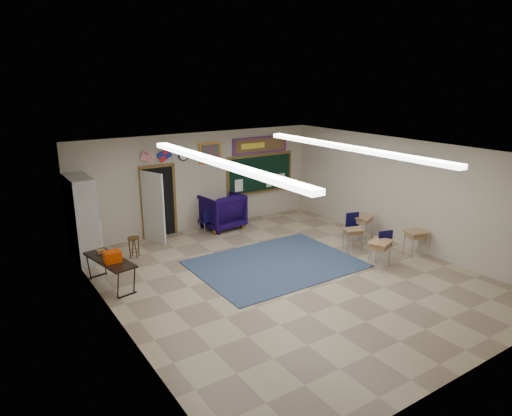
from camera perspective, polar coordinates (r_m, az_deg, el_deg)
floor at (r=11.02m, az=4.05°, el=-8.60°), size 9.00×9.00×0.00m
back_wall at (r=14.19m, az=-6.95°, el=3.35°), size 8.00×0.04×3.00m
front_wall at (r=7.68m, az=25.43°, el=-9.28°), size 8.00×0.04×3.00m
left_wall at (r=8.75m, az=-17.12°, el=-5.33°), size 0.04×9.00×3.00m
right_wall at (r=13.23m, az=18.08°, el=1.75°), size 0.04×9.00×3.00m
ceiling at (r=10.14m, az=4.39°, el=7.01°), size 8.00×9.00×0.04m
area_rug at (r=11.71m, az=2.44°, el=-6.98°), size 4.00×3.00×0.02m
fluorescent_strips at (r=10.15m, az=4.38°, el=6.67°), size 3.86×6.00×0.10m
doorway at (r=13.57m, az=-12.27°, el=0.60°), size 1.10×0.89×2.16m
chalkboard at (r=15.25m, az=0.53°, el=4.21°), size 2.55×0.14×1.30m
bulletin_board at (r=15.08m, az=0.53°, el=7.89°), size 2.10×0.05×0.55m
framed_art_print at (r=14.15m, az=-5.73°, el=6.86°), size 0.75×0.05×0.65m
wall_clock at (r=13.76m, az=-9.06°, el=6.48°), size 0.32×0.05×0.32m
wall_flags at (r=13.39m, az=-12.36°, el=6.62°), size 1.16×0.06×0.70m
storage_cabinet at (r=12.50m, az=-20.87°, el=-1.25°), size 0.59×1.25×2.20m
wingback_armchair at (r=14.33m, az=-4.39°, el=-0.36°), size 1.31×1.34×1.11m
student_chair_reading at (r=13.95m, az=-6.29°, el=-1.61°), size 0.42×0.42×0.76m
student_chair_desk_a at (r=12.14m, az=15.27°, el=-4.49°), size 0.54×0.54×0.89m
student_chair_desk_b at (r=13.15m, az=12.33°, el=-2.67°), size 0.54×0.54×0.90m
student_desk_front_left at (r=12.74m, az=12.05°, el=-3.74°), size 0.62×0.54×0.63m
student_desk_front_right at (r=13.57m, az=13.22°, el=-2.28°), size 0.77×0.69×0.75m
student_desk_back_left at (r=11.72m, az=15.20°, el=-5.47°), size 0.72×0.63×0.72m
student_desk_back_right at (r=12.83m, az=19.33°, el=-4.03°), size 0.65×0.54×0.68m
folding_table at (r=10.92m, az=-17.71°, el=-7.54°), size 0.81×1.66×0.90m
wooden_stool at (r=12.46m, az=-14.99°, el=-4.73°), size 0.31×0.31×0.55m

